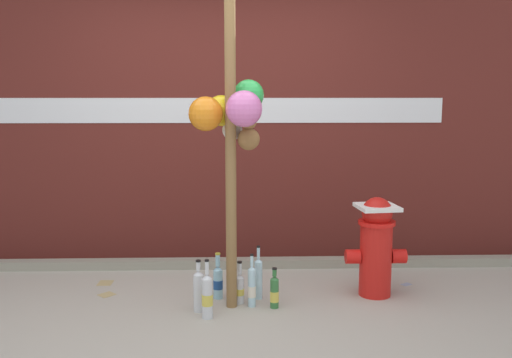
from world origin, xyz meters
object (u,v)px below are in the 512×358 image
at_px(bottle_3, 207,296).
at_px(memorial_post, 231,84).
at_px(fire_hydrant, 376,244).
at_px(bottle_6, 199,290).
at_px(bottle_2, 218,281).
at_px(bottle_1, 240,288).
at_px(bottle_4, 274,292).
at_px(bottle_5, 252,286).
at_px(bottle_0, 258,277).

bearing_deg(bottle_3, memorial_post, 52.53).
xyz_separation_m(memorial_post, fire_hydrant, (1.10, 0.20, -1.21)).
relative_size(fire_hydrant, bottle_6, 2.03).
bearing_deg(bottle_2, bottle_6, -116.09).
bearing_deg(fire_hydrant, bottle_6, -167.50).
xyz_separation_m(memorial_post, bottle_2, (-0.11, 0.16, -1.48)).
height_order(fire_hydrant, bottle_6, fire_hydrant).
bearing_deg(bottle_2, fire_hydrant, 1.67).
relative_size(fire_hydrant, bottle_3, 1.84).
bearing_deg(fire_hydrant, bottle_1, -172.19).
bearing_deg(memorial_post, bottle_6, -157.81).
height_order(bottle_4, bottle_5, bottle_5).
bearing_deg(bottle_4, bottle_6, -174.60).
relative_size(bottle_0, bottle_6, 1.09).
bearing_deg(bottle_1, bottle_3, -128.92).
bearing_deg(bottle_3, bottle_5, 33.88).
bearing_deg(bottle_4, memorial_post, 171.54).
height_order(bottle_3, bottle_5, bottle_3).
height_order(bottle_3, bottle_6, bottle_3).
bearing_deg(bottle_0, bottle_2, 176.90).
bearing_deg(bottle_3, fire_hydrant, 18.34).
distance_m(bottle_0, bottle_3, 0.52).
distance_m(memorial_post, bottle_3, 1.48).
xyz_separation_m(bottle_4, bottle_6, (-0.54, -0.05, 0.04)).
relative_size(memorial_post, bottle_6, 7.78).
distance_m(bottle_3, bottle_4, 0.51).
relative_size(memorial_post, bottle_2, 8.32).
bearing_deg(bottle_6, bottle_1, 27.66).
distance_m(bottle_1, bottle_5, 0.12).
height_order(bottle_0, bottle_4, bottle_0).
xyz_separation_m(fire_hydrant, bottle_3, (-1.27, -0.42, -0.24)).
height_order(bottle_2, bottle_4, bottle_2).
distance_m(bottle_3, bottle_6, 0.14).
height_order(bottle_0, bottle_1, bottle_0).
distance_m(fire_hydrant, bottle_0, 0.94).
distance_m(fire_hydrant, bottle_2, 1.24).
bearing_deg(fire_hydrant, bottle_5, -167.57).
bearing_deg(bottle_0, bottle_1, -147.25).
distance_m(bottle_2, bottle_5, 0.31).
height_order(bottle_0, bottle_6, bottle_0).
xyz_separation_m(bottle_3, bottle_6, (-0.07, 0.12, 0.00)).
bearing_deg(bottle_5, memorial_post, 175.47).
relative_size(bottle_2, bottle_6, 0.94).
xyz_separation_m(bottle_1, bottle_4, (0.25, -0.10, -0.00)).
bearing_deg(bottle_0, fire_hydrant, 3.29).
bearing_deg(memorial_post, bottle_3, -127.47).
xyz_separation_m(bottle_0, bottle_2, (-0.31, 0.02, -0.03)).
bearing_deg(bottle_0, bottle_3, -134.79).
relative_size(bottle_0, bottle_4, 1.37).
bearing_deg(bottle_5, bottle_3, -146.12).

